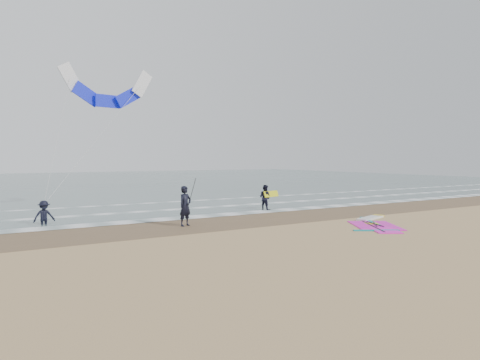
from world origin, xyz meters
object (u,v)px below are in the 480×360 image
person_walking (265,197)px  surf_kite (107,91)px  windsurf_rig (375,223)px  person_wading (44,209)px  person_standing (185,206)px

person_walking → surf_kite: bearing=37.7°
surf_kite → windsurf_rig: bearing=-49.8°
surf_kite → person_walking: bearing=-27.5°
windsurf_rig → surf_kite: 17.37m
person_wading → surf_kite: (4.12, 3.86, 6.61)m
person_wading → person_standing: bearing=-40.8°
person_walking → windsurf_rig: bearing=166.8°
windsurf_rig → person_walking: 7.73m
windsurf_rig → person_standing: size_ratio=2.49×
windsurf_rig → person_walking: size_ratio=3.03×
person_walking → person_wading: bearing=62.4°
windsurf_rig → person_walking: person_walking is taller
person_standing → windsurf_rig: bearing=-47.7°
windsurf_rig → person_standing: person_standing is taller
person_wading → surf_kite: size_ratio=0.20×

